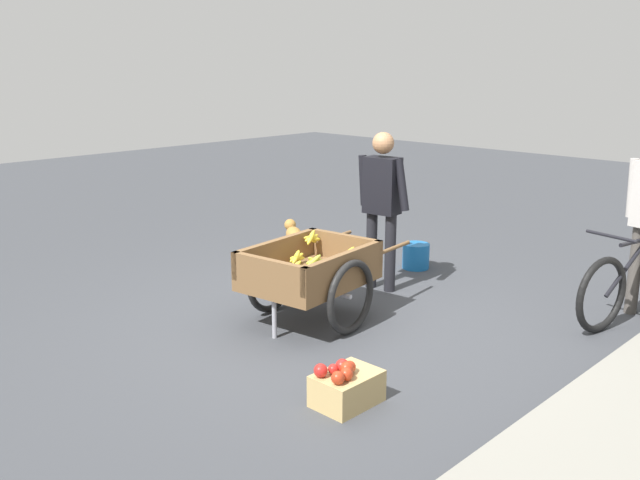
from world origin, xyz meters
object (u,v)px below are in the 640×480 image
Objects in this scene: fruit_cart at (310,274)px; plastic_bucket at (416,256)px; dog at (294,234)px; vendor_person at (382,197)px; bicycle at (636,282)px; apple_crate at (346,386)px.

fruit_cart is 5.83× the size of plastic_bucket.
dog reaches higher than plastic_bucket.
vendor_person is 1.17m from plastic_bucket.
bicycle is at bearing 134.90° from fruit_cart.
apple_crate is at bearing 28.49° from plastic_bucket.
fruit_cart is 1.25m from vendor_person.
plastic_bucket is (-1.97, -0.31, -0.29)m from fruit_cart.
plastic_bucket is 3.29m from apple_crate.
vendor_person is 2.41m from bicycle.
plastic_bucket is 0.67× the size of apple_crate.
apple_crate is (2.94, -0.77, -0.22)m from bicycle.
vendor_person is 0.96× the size of bicycle.
apple_crate is at bearing 34.12° from vendor_person.
bicycle is 3.71m from dog.
fruit_cart is 1.10× the size of vendor_person.
vendor_person is at bearing 12.01° from plastic_bucket.
vendor_person is 2.61m from apple_crate.
bicycle is at bearing 112.29° from vendor_person.
fruit_cart is 1.58m from apple_crate.
fruit_cart is at bearing 50.27° from dog.
bicycle is 3.04m from apple_crate.
bicycle reaches higher than dog.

